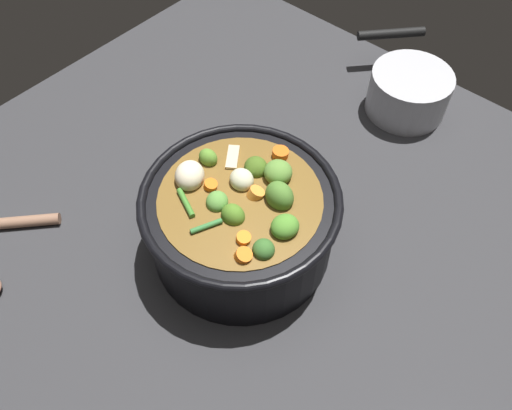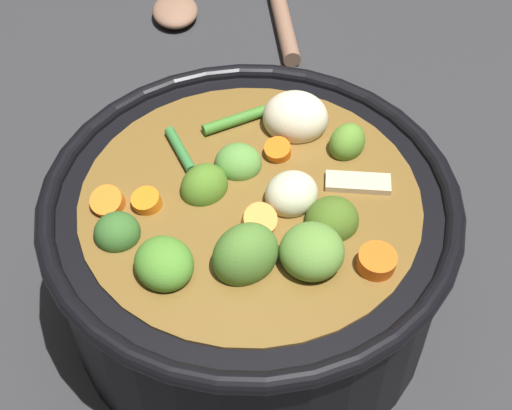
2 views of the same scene
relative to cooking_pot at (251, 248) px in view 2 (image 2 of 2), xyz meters
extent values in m
plane|color=#2D2D30|center=(0.00, 0.00, -0.07)|extent=(1.10, 1.10, 0.00)
cylinder|color=black|center=(0.00, 0.00, -0.01)|extent=(0.27, 0.27, 0.12)
torus|color=black|center=(0.00, 0.00, 0.05)|extent=(0.28, 0.28, 0.01)
cylinder|color=brown|center=(0.00, 0.00, 0.00)|extent=(0.23, 0.23, 0.11)
ellipsoid|color=#5E8E38|center=(0.01, 0.06, 0.06)|extent=(0.05, 0.05, 0.03)
ellipsoid|color=#5A8C2E|center=(-0.08, 0.02, 0.06)|extent=(0.03, 0.02, 0.03)
ellipsoid|color=#46661E|center=(-0.02, 0.05, 0.05)|extent=(0.04, 0.04, 0.03)
ellipsoid|color=#59933D|center=(-0.02, -0.03, 0.05)|extent=(0.04, 0.04, 0.03)
ellipsoid|color=#4E8B2D|center=(0.08, 0.00, 0.06)|extent=(0.04, 0.05, 0.03)
ellipsoid|color=#4E7C24|center=(0.01, -0.03, 0.05)|extent=(0.03, 0.03, 0.03)
ellipsoid|color=#4D7C2E|center=(0.04, 0.03, 0.06)|extent=(0.05, 0.04, 0.04)
ellipsoid|color=#366729|center=(0.08, -0.04, 0.05)|extent=(0.04, 0.04, 0.03)
cylinder|color=orange|center=(0.05, -0.05, 0.05)|extent=(0.02, 0.02, 0.02)
cylinder|color=orange|center=(0.01, 0.02, 0.05)|extent=(0.03, 0.03, 0.02)
cylinder|color=orange|center=(-0.01, 0.09, 0.05)|extent=(0.03, 0.03, 0.02)
cylinder|color=orange|center=(0.06, -0.07, 0.05)|extent=(0.03, 0.03, 0.02)
cylinder|color=orange|center=(-0.04, -0.01, 0.05)|extent=(0.03, 0.02, 0.02)
ellipsoid|color=beige|center=(-0.07, -0.02, 0.06)|extent=(0.06, 0.06, 0.04)
ellipsoid|color=beige|center=(-0.02, 0.02, 0.06)|extent=(0.04, 0.04, 0.03)
cylinder|color=#347837|center=(0.00, -0.06, 0.06)|extent=(0.02, 0.04, 0.01)
cylinder|color=#3F7D2A|center=(-0.05, -0.06, 0.06)|extent=(0.05, 0.03, 0.01)
cube|color=beige|center=(-0.06, 0.05, 0.05)|extent=(0.04, 0.04, 0.01)
ellipsoid|color=#88614A|center=(-0.23, -0.31, -0.06)|extent=(0.08, 0.08, 0.02)
cylinder|color=#88614A|center=(-0.31, -0.23, -0.06)|extent=(0.15, 0.16, 0.02)
camera|label=1|loc=(0.29, -0.30, 0.60)|focal=36.19mm
camera|label=2|loc=(0.25, 0.22, 0.42)|focal=53.38mm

